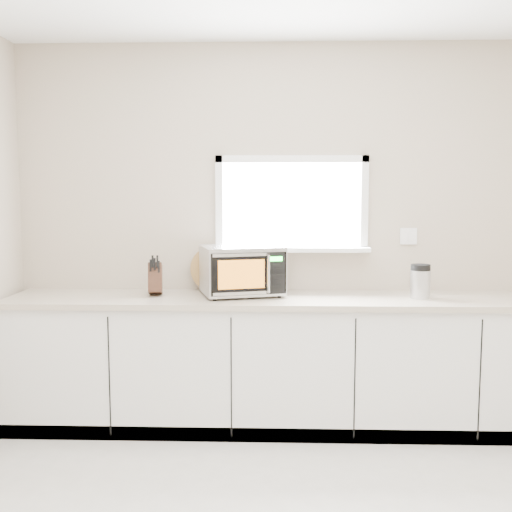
{
  "coord_description": "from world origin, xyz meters",
  "views": [
    {
      "loc": [
        -0.12,
        -2.37,
        1.64
      ],
      "look_at": [
        -0.24,
        1.55,
        1.22
      ],
      "focal_mm": 42.0,
      "sensor_mm": 36.0,
      "label": 1
    }
  ],
  "objects": [
    {
      "name": "back_wall",
      "position": [
        0.0,
        2.0,
        1.36
      ],
      "size": [
        4.0,
        0.17,
        2.7
      ],
      "color": "#B0A38B",
      "rests_on": "ground"
    },
    {
      "name": "cabinets",
      "position": [
        0.0,
        1.7,
        0.44
      ],
      "size": [
        3.92,
        0.6,
        0.88
      ],
      "primitive_type": "cube",
      "color": "silver",
      "rests_on": "ground"
    },
    {
      "name": "countertop",
      "position": [
        0.0,
        1.69,
        0.9
      ],
      "size": [
        3.92,
        0.64,
        0.04
      ],
      "primitive_type": "cube",
      "color": "#B8A998",
      "rests_on": "cabinets"
    },
    {
      "name": "microwave",
      "position": [
        -0.35,
        1.76,
        1.1
      ],
      "size": [
        0.63,
        0.55,
        0.35
      ],
      "rotation": [
        0.0,
        0.0,
        0.29
      ],
      "color": "black",
      "rests_on": "countertop"
    },
    {
      "name": "knife_block",
      "position": [
        -0.95,
        1.73,
        1.04
      ],
      "size": [
        0.12,
        0.21,
        0.29
      ],
      "rotation": [
        0.0,
        0.0,
        0.14
      ],
      "color": "#412517",
      "rests_on": "countertop"
    },
    {
      "name": "cutting_board",
      "position": [
        -0.57,
        1.94,
        1.08
      ],
      "size": [
        0.33,
        0.08,
        0.33
      ],
      "primitive_type": "cylinder",
      "rotation": [
        1.4,
        0.0,
        0.0
      ],
      "color": "#A78240",
      "rests_on": "countertop"
    },
    {
      "name": "coffee_grinder",
      "position": [
        0.87,
        1.68,
        1.04
      ],
      "size": [
        0.17,
        0.17,
        0.24
      ],
      "rotation": [
        0.0,
        0.0,
        -0.32
      ],
      "color": "silver",
      "rests_on": "countertop"
    }
  ]
}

